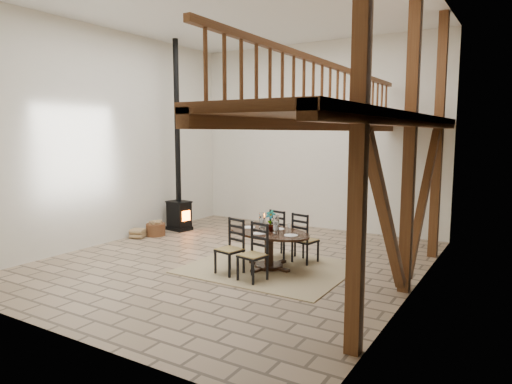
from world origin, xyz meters
The scene contains 7 objects.
ground centered at (0.00, 0.00, 0.00)m, with size 8.00×8.00×0.00m, color #9C8368.
room_shell centered at (1.19, 0.00, 3.01)m, with size 7.02×8.02×5.01m.
rug centered at (0.84, -0.05, 0.01)m, with size 3.00×2.50×0.02m, color tan.
dining_table centered at (0.84, -0.05, 0.42)m, with size 1.94×2.12×1.14m.
wood_stove centered at (-2.97, 1.76, 1.14)m, with size 0.68×0.56×5.00m.
log_basket centered at (-3.03, 0.92, 0.17)m, with size 0.48×0.48×0.39m.
log_stack centered at (-3.23, 0.50, 0.11)m, with size 0.43×0.43×0.23m.
Camera 1 is at (5.05, -7.50, 2.60)m, focal length 32.00 mm.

